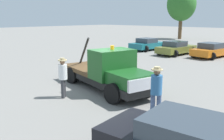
# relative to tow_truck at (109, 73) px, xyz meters

# --- Properties ---
(ground_plane) EXTENTS (160.00, 160.00, 0.00)m
(ground_plane) POSITION_rel_tow_truck_xyz_m (-0.36, 0.08, -0.91)
(ground_plane) COLOR gray
(tow_truck) EXTENTS (6.47, 3.21, 2.51)m
(tow_truck) POSITION_rel_tow_truck_xyz_m (0.00, 0.00, 0.00)
(tow_truck) COLOR black
(tow_truck) RESTS_ON ground
(person_near_truck) EXTENTS (0.42, 0.42, 1.90)m
(person_near_truck) POSITION_rel_tow_truck_xyz_m (3.64, -1.33, 0.21)
(person_near_truck) COLOR #475B84
(person_near_truck) RESTS_ON ground
(person_at_hood) EXTENTS (0.40, 0.40, 1.83)m
(person_at_hood) POSITION_rel_tow_truck_xyz_m (-0.73, -2.22, 0.17)
(person_at_hood) COLOR #38383D
(person_at_hood) RESTS_ON ground
(parked_car_teal) EXTENTS (2.73, 4.41, 1.34)m
(parked_car_teal) POSITION_rel_tow_truck_xyz_m (-7.72, 14.21, -0.26)
(parked_car_teal) COLOR #196670
(parked_car_teal) RESTS_ON ground
(parked_car_olive) EXTENTS (2.69, 4.56, 1.34)m
(parked_car_olive) POSITION_rel_tow_truck_xyz_m (-3.68, 13.24, -0.26)
(parked_car_olive) COLOR olive
(parked_car_olive) RESTS_ON ground
(parked_car_orange) EXTENTS (2.79, 4.54, 1.34)m
(parked_car_orange) POSITION_rel_tow_truck_xyz_m (-0.51, 14.00, -0.26)
(parked_car_orange) COLOR orange
(parked_car_orange) RESTS_ON ground
(tree_left) EXTENTS (4.72, 4.72, 8.43)m
(tree_left) POSITION_rel_tow_truck_xyz_m (-12.31, 29.99, 4.75)
(tree_left) COLOR brown
(tree_left) RESTS_ON ground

